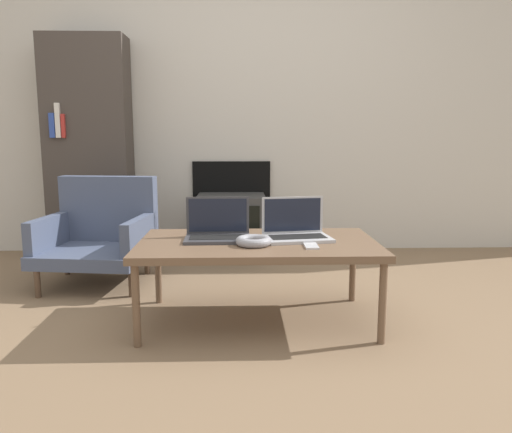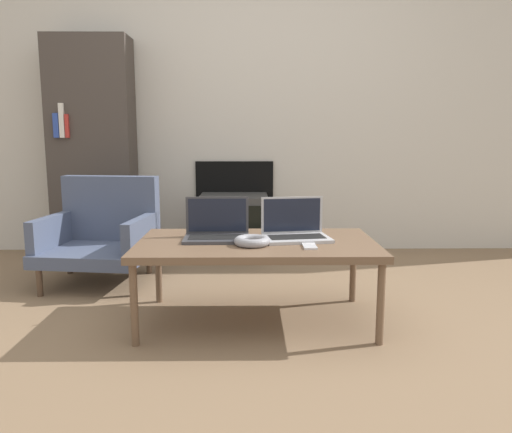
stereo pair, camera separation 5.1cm
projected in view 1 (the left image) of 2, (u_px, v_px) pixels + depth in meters
ground_plane at (260, 342)px, 2.31m from camera, size 14.00×14.00×0.00m
wall_back at (250, 93)px, 4.04m from camera, size 7.00×0.08×2.60m
table at (258, 247)px, 2.52m from camera, size 1.20×0.69×0.42m
laptop_left at (218, 230)px, 2.56m from camera, size 0.33×0.24×0.21m
laptop_right at (296, 230)px, 2.58m from camera, size 0.36×0.28×0.21m
headphones at (254, 241)px, 2.42m from camera, size 0.18×0.18×0.04m
phone at (311, 246)px, 2.39m from camera, size 0.06×0.14×0.01m
tv at (231, 226)px, 3.93m from camera, size 0.53×0.45×0.49m
armchair at (101, 232)px, 3.25m from camera, size 0.72×0.68×0.68m
bookshelf at (89, 149)px, 3.88m from camera, size 0.63×0.32×1.70m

